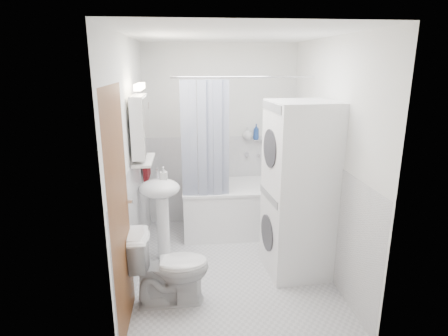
{
  "coord_description": "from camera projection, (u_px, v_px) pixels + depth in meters",
  "views": [
    {
      "loc": [
        -0.44,
        -3.63,
        2.14
      ],
      "look_at": [
        -0.07,
        0.15,
        1.08
      ],
      "focal_mm": 30.0,
      "sensor_mm": 36.0,
      "label": 1
    }
  ],
  "objects": [
    {
      "name": "floor",
      "position": [
        232.0,
        266.0,
        4.1
      ],
      "size": [
        2.6,
        2.6,
        0.0
      ],
      "primitive_type": "plane",
      "color": "silver",
      "rests_on": "ground"
    },
    {
      "name": "room_walls",
      "position": [
        232.0,
        132.0,
        3.7
      ],
      "size": [
        2.6,
        2.6,
        2.6
      ],
      "color": "white",
      "rests_on": "ground"
    },
    {
      "name": "wainscot",
      "position": [
        229.0,
        205.0,
        4.22
      ],
      "size": [
        1.98,
        2.58,
        2.58
      ],
      "color": "white",
      "rests_on": "ground"
    },
    {
      "name": "door",
      "position": [
        130.0,
        201.0,
        3.21
      ],
      "size": [
        0.05,
        2.0,
        2.0
      ],
      "color": "brown",
      "rests_on": "ground"
    },
    {
      "name": "bathtub",
      "position": [
        246.0,
        205.0,
        4.91
      ],
      "size": [
        1.66,
        0.79,
        0.63
      ],
      "color": "white",
      "rests_on": "ground"
    },
    {
      "name": "tub_spout",
      "position": [
        258.0,
        154.0,
        5.09
      ],
      "size": [
        0.04,
        0.12,
        0.04
      ],
      "primitive_type": "cylinder",
      "rotation": [
        1.57,
        0.0,
        0.0
      ],
      "color": "silver",
      "rests_on": "room_walls"
    },
    {
      "name": "curtain_rod",
      "position": [
        253.0,
        77.0,
        4.15
      ],
      "size": [
        1.84,
        0.02,
        0.02
      ],
      "primitive_type": "cylinder",
      "rotation": [
        0.0,
        1.57,
        0.0
      ],
      "color": "silver",
      "rests_on": "room_walls"
    },
    {
      "name": "shower_curtain",
      "position": [
        205.0,
        144.0,
        4.3
      ],
      "size": [
        0.55,
        0.02,
        1.45
      ],
      "color": "#15224C",
      "rests_on": "curtain_rod"
    },
    {
      "name": "sink",
      "position": [
        161.0,
        201.0,
        4.06
      ],
      "size": [
        0.44,
        0.37,
        1.04
      ],
      "color": "white",
      "rests_on": "ground"
    },
    {
      "name": "medicine_cabinet",
      "position": [
        140.0,
        124.0,
        3.69
      ],
      "size": [
        0.13,
        0.5,
        0.71
      ],
      "color": "white",
      "rests_on": "room_walls"
    },
    {
      "name": "shelf",
      "position": [
        144.0,
        160.0,
        3.79
      ],
      "size": [
        0.18,
        0.54,
        0.02
      ],
      "primitive_type": "cube",
      "color": "silver",
      "rests_on": "room_walls"
    },
    {
      "name": "shower_caddy",
      "position": [
        262.0,
        140.0,
        5.03
      ],
      "size": [
        0.22,
        0.06,
        0.02
      ],
      "primitive_type": "cube",
      "color": "silver",
      "rests_on": "room_walls"
    },
    {
      "name": "towel",
      "position": [
        145.0,
        141.0,
        4.39
      ],
      "size": [
        0.07,
        0.37,
        0.9
      ],
      "color": "#510B15",
      "rests_on": "room_walls"
    },
    {
      "name": "washer_dryer",
      "position": [
        299.0,
        190.0,
        3.81
      ],
      "size": [
        0.7,
        0.69,
        1.8
      ],
      "rotation": [
        0.0,
        0.0,
        0.09
      ],
      "color": "white",
      "rests_on": "ground"
    },
    {
      "name": "toilet",
      "position": [
        170.0,
        267.0,
        3.41
      ],
      "size": [
        0.73,
        0.43,
        0.7
      ],
      "primitive_type": "imported",
      "rotation": [
        0.0,
        0.0,
        1.61
      ],
      "color": "white",
      "rests_on": "ground"
    },
    {
      "name": "soap_pump",
      "position": [
        164.0,
        179.0,
        4.01
      ],
      "size": [
        0.08,
        0.17,
        0.08
      ],
      "primitive_type": "imported",
      "color": "gray",
      "rests_on": "sink"
    },
    {
      "name": "shelf_bottle",
      "position": [
        142.0,
        159.0,
        3.63
      ],
      "size": [
        0.07,
        0.18,
        0.07
      ],
      "primitive_type": "imported",
      "color": "gray",
      "rests_on": "shelf"
    },
    {
      "name": "shelf_cup",
      "position": [
        145.0,
        151.0,
        3.88
      ],
      "size": [
        0.1,
        0.09,
        0.1
      ],
      "primitive_type": "imported",
      "color": "gray",
      "rests_on": "shelf"
    },
    {
      "name": "shampoo_a",
      "position": [
        247.0,
        135.0,
        4.99
      ],
      "size": [
        0.13,
        0.17,
        0.13
      ],
      "primitive_type": "imported",
      "color": "gray",
      "rests_on": "shower_caddy"
    },
    {
      "name": "shampoo_b",
      "position": [
        256.0,
        137.0,
        5.01
      ],
      "size": [
        0.08,
        0.21,
        0.08
      ],
      "primitive_type": "imported",
      "color": "navy",
      "rests_on": "shower_caddy"
    }
  ]
}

